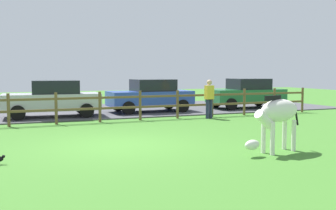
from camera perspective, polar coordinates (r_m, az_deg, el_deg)
The scene contains 9 objects.
ground_plane at distance 10.75m, azimuth -7.29°, elevation -5.82°, with size 60.00×60.00×0.00m, color #3D7528.
parking_asphalt at distance 19.79m, azimuth -14.25°, elevation -0.96°, with size 28.00×7.40×0.05m, color #47474C.
paddock_fence at distance 15.47m, azimuth -12.85°, elevation -0.08°, with size 21.69×0.11×1.20m.
zebra at distance 9.98m, azimuth 15.50°, elevation -1.41°, with size 1.91×0.75×1.41m.
crow_on_grass at distance 9.23m, azimuth -23.20°, elevation -7.17°, with size 0.21×0.10×0.20m.
parked_car_blue at distance 18.96m, azimuth -2.52°, elevation 1.42°, with size 4.03×1.95×1.56m.
parked_car_green at distance 21.29m, azimuth 11.32°, elevation 1.71°, with size 4.06×1.99×1.56m.
parked_car_silver at distance 17.49m, azimuth -16.36°, elevation 0.93°, with size 4.08×2.04×1.56m.
visitor_near_fence at distance 16.69m, azimuth 5.99°, elevation 1.14°, with size 0.39×0.27×1.64m.
Camera 1 is at (-2.70, -10.21, 1.99)m, focal length 42.09 mm.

